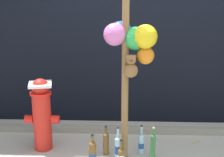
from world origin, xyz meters
name	(u,v)px	position (x,y,z in m)	size (l,w,h in m)	color
building_wall	(139,0)	(0.00, 1.42, 1.71)	(10.00, 0.21, 3.43)	black
curb_strip	(138,130)	(0.00, 0.93, 0.04)	(8.00, 0.12, 0.08)	gray
memorial_post	(129,25)	(-0.14, 0.26, 1.50)	(0.56, 0.47, 2.70)	olive
fire_hydrant	(42,113)	(-1.15, 0.44, 0.46)	(0.41, 0.31, 0.87)	red
bottle_0	(118,149)	(-0.25, 0.16, 0.16)	(0.07, 0.07, 0.41)	#93CCE0
bottle_1	(153,146)	(0.14, 0.24, 0.16)	(0.06, 0.06, 0.38)	#337038
bottle_2	(106,143)	(-0.39, 0.32, 0.15)	(0.07, 0.07, 0.35)	brown
bottle_3	(93,154)	(-0.52, 0.05, 0.15)	(0.08, 0.08, 0.37)	brown
bottle_4	(121,156)	(-0.22, 0.06, 0.12)	(0.07, 0.07, 0.31)	brown
bottle_5	(141,143)	(0.01, 0.36, 0.13)	(0.07, 0.07, 0.35)	#93CCE0
litter_0	(56,127)	(-1.13, 1.05, 0.00)	(0.15, 0.05, 0.01)	tan
litter_1	(196,142)	(0.72, 0.67, 0.00)	(0.14, 0.04, 0.01)	tan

